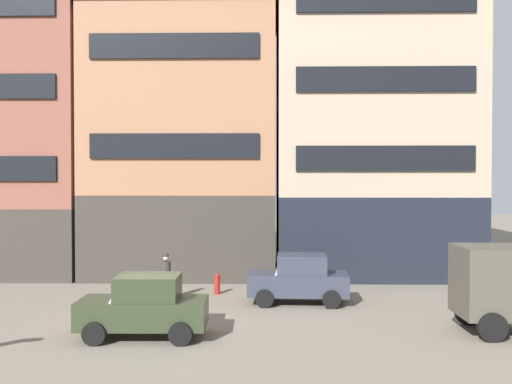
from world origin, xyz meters
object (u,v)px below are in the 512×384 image
(sedan_light, at_px, (299,279))
(pedestrian_officer, at_px, (166,274))
(sedan_dark, at_px, (144,306))
(fire_hydrant_curbside, at_px, (217,284))

(sedan_light, bearing_deg, pedestrian_officer, 173.89)
(sedan_dark, bearing_deg, pedestrian_officer, 93.23)
(sedan_light, height_order, fire_hydrant_curbside, sedan_light)
(pedestrian_officer, height_order, fire_hydrant_curbside, pedestrian_officer)
(sedan_dark, relative_size, sedan_light, 0.99)
(sedan_dark, xyz_separation_m, pedestrian_officer, (-0.30, 5.29, 0.07))
(pedestrian_officer, bearing_deg, sedan_light, -6.11)
(sedan_light, height_order, pedestrian_officer, sedan_light)
(fire_hydrant_curbside, bearing_deg, pedestrian_officer, -149.21)
(sedan_dark, distance_m, pedestrian_officer, 5.29)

